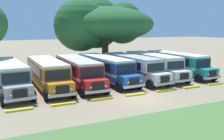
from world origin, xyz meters
name	(u,v)px	position (x,y,z in m)	size (l,w,h in m)	color
ground_plane	(142,98)	(0.00, 0.00, 0.00)	(220.00, 220.00, 0.00)	#937F60
foreground_grass_strip	(215,132)	(0.00, -7.98, 0.00)	(80.00, 8.82, 0.01)	#4C7538
parked_bus_slot_0	(8,75)	(-10.13, 7.77, 1.58)	(3.33, 10.94, 2.82)	#9E9993
parked_bus_slot_1	(47,72)	(-6.46, 7.55, 1.58)	(2.68, 10.84, 2.82)	orange
parked_bus_slot_2	(78,70)	(-3.28, 7.39, 1.58)	(2.86, 10.86, 2.82)	red
parked_bus_slot_3	(105,68)	(0.07, 7.76, 1.58)	(3.28, 10.93, 2.82)	#23519E
parked_bus_slot_4	(132,66)	(3.33, 7.33, 1.58)	(3.24, 10.92, 2.82)	silver
parked_bus_slot_5	(153,64)	(6.55, 7.67, 1.58)	(2.91, 10.87, 2.82)	silver
parked_bus_slot_6	(177,63)	(10.06, 7.49, 1.58)	(2.98, 10.88, 2.82)	teal
curb_wheelstop_0	(19,110)	(-9.95, 1.11, 0.07)	(2.00, 0.36, 0.15)	yellow
curb_wheelstop_1	(63,104)	(-6.63, 1.11, 0.07)	(2.00, 0.36, 0.15)	yellow
curb_wheelstop_2	(102,99)	(-3.32, 1.11, 0.07)	(2.00, 0.36, 0.15)	yellow
curb_wheelstop_3	(135,94)	(0.00, 1.11, 0.07)	(2.00, 0.36, 0.15)	yellow
curb_wheelstop_4	(165,91)	(3.32, 1.11, 0.07)	(2.00, 0.36, 0.15)	yellow
curb_wheelstop_5	(191,87)	(6.63, 1.11, 0.07)	(2.00, 0.36, 0.15)	yellow
curb_wheelstop_6	(215,84)	(9.95, 1.11, 0.07)	(2.00, 0.36, 0.15)	yellow
broad_shade_tree	(102,24)	(4.58, 19.05, 6.58)	(15.59, 15.60, 10.91)	brown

